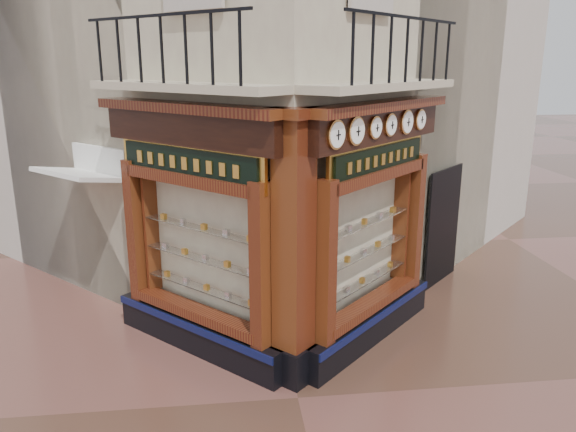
{
  "coord_description": "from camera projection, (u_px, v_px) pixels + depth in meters",
  "views": [
    {
      "loc": [
        -0.95,
        -6.83,
        4.56
      ],
      "look_at": [
        0.1,
        2.0,
        2.1
      ],
      "focal_mm": 35.0,
      "sensor_mm": 36.0,
      "label": 1
    }
  ],
  "objects": [
    {
      "name": "ground",
      "position": [
        298.0,
        398.0,
        7.86
      ],
      "size": [
        80.0,
        80.0,
        0.0
      ],
      "primitive_type": "plane",
      "color": "#4C2F23",
      "rests_on": "ground"
    },
    {
      "name": "neighbour_left",
      "position": [
        158.0,
        23.0,
        14.38
      ],
      "size": [
        11.31,
        11.31,
        11.0
      ],
      "primitive_type": "cube",
      "rotation": [
        0.0,
        0.0,
        0.79
      ],
      "color": "#BFB2A6",
      "rests_on": "ground"
    },
    {
      "name": "balcony",
      "position": [
        286.0,
        85.0,
        8.16
      ],
      "size": [
        5.94,
        2.97,
        1.03
      ],
      "color": "beige",
      "rests_on": "ground"
    },
    {
      "name": "clock_c",
      "position": [
        375.0,
        128.0,
        8.17
      ],
      "size": [
        0.27,
        0.27,
        0.34
      ],
      "rotation": [
        0.0,
        0.0,
        0.79
      ],
      "color": "#C78842",
      "rests_on": "ground"
    },
    {
      "name": "shopfront_left",
      "position": [
        195.0,
        234.0,
        8.68
      ],
      "size": [
        2.86,
        2.86,
        3.98
      ],
      "rotation": [
        0.0,
        0.0,
        2.36
      ],
      "color": "black",
      "rests_on": "ground"
    },
    {
      "name": "clock_f",
      "position": [
        420.0,
        120.0,
        9.29
      ],
      "size": [
        0.28,
        0.28,
        0.35
      ],
      "rotation": [
        0.0,
        0.0,
        0.79
      ],
      "color": "#C78842",
      "rests_on": "ground"
    },
    {
      "name": "neighbour_right",
      "position": [
        347.0,
        24.0,
        14.94
      ],
      "size": [
        11.31,
        11.31,
        11.0
      ],
      "primitive_type": "cube",
      "rotation": [
        0.0,
        0.0,
        0.79
      ],
      "color": "#BFB2A6",
      "rests_on": "ground"
    },
    {
      "name": "clock_d",
      "position": [
        390.0,
        125.0,
        8.52
      ],
      "size": [
        0.28,
        0.28,
        0.35
      ],
      "rotation": [
        0.0,
        0.0,
        0.79
      ],
      "color": "#C78842",
      "rests_on": "ground"
    },
    {
      "name": "clock_b",
      "position": [
        356.0,
        131.0,
        7.77
      ],
      "size": [
        0.32,
        0.32,
        0.41
      ],
      "rotation": [
        0.0,
        0.0,
        0.79
      ],
      "color": "#C78842",
      "rests_on": "ground"
    },
    {
      "name": "shopfront_right",
      "position": [
        372.0,
        228.0,
        8.99
      ],
      "size": [
        2.86,
        2.86,
        3.98
      ],
      "rotation": [
        0.0,
        0.0,
        0.79
      ],
      "color": "black",
      "rests_on": "ground"
    },
    {
      "name": "clock_a",
      "position": [
        336.0,
        135.0,
        7.39
      ],
      "size": [
        0.32,
        0.32,
        0.4
      ],
      "rotation": [
        0.0,
        0.0,
        0.79
      ],
      "color": "#C78842",
      "rests_on": "ground"
    },
    {
      "name": "signboard_right",
      "position": [
        379.0,
        159.0,
        8.65
      ],
      "size": [
        2.01,
        2.01,
        0.54
      ],
      "rotation": [
        0.0,
        0.0,
        0.79
      ],
      "color": "gold",
      "rests_on": "ground"
    },
    {
      "name": "awning",
      "position": [
        92.0,
        311.0,
        10.61
      ],
      "size": [
        1.8,
        1.8,
        0.25
      ],
      "primitive_type": null,
      "rotation": [
        0.18,
        0.0,
        2.36
      ],
      "color": "white",
      "rests_on": "ground"
    },
    {
      "name": "corner_pilaster",
      "position": [
        294.0,
        255.0,
        7.82
      ],
      "size": [
        0.85,
        0.85,
        3.98
      ],
      "rotation": [
        0.0,
        0.0,
        0.79
      ],
      "color": "black",
      "rests_on": "ground"
    },
    {
      "name": "clock_e",
      "position": [
        407.0,
        122.0,
        8.92
      ],
      "size": [
        0.31,
        0.31,
        0.39
      ],
      "rotation": [
        0.0,
        0.0,
        0.79
      ],
      "color": "#C78842",
      "rests_on": "ground"
    },
    {
      "name": "signboard_left",
      "position": [
        188.0,
        163.0,
        8.32
      ],
      "size": [
        2.19,
        2.19,
        0.59
      ],
      "rotation": [
        0.0,
        0.0,
        2.36
      ],
      "color": "gold",
      "rests_on": "ground"
    }
  ]
}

